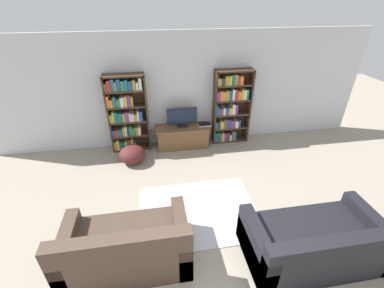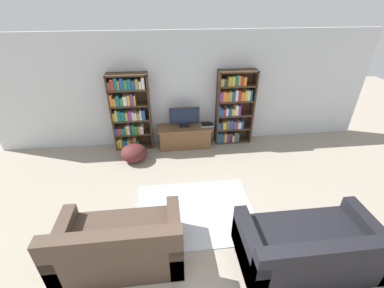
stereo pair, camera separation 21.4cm
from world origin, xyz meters
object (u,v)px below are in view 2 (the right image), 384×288
(bookshelf_left, at_px, (129,112))
(laptop, at_px, (207,125))
(tv_stand, at_px, (185,136))
(television, at_px, (184,117))
(couch_left_sectional, at_px, (120,244))
(beanbag_ottoman, at_px, (134,153))
(bookshelf_right, at_px, (233,108))
(couch_right_sofa, at_px, (309,248))

(bookshelf_left, bearing_deg, laptop, -2.94)
(bookshelf_left, xyz_separation_m, tv_stand, (1.25, -0.12, -0.65))
(television, xyz_separation_m, couch_left_sectional, (-1.16, -3.01, -0.48))
(television, distance_m, beanbag_ottoman, 1.41)
(laptop, xyz_separation_m, couch_left_sectional, (-1.70, -3.02, -0.24))
(bookshelf_right, relative_size, laptop, 5.90)
(bookshelf_left, relative_size, tv_stand, 1.40)
(television, relative_size, beanbag_ottoman, 1.22)
(bookshelf_right, bearing_deg, couch_right_sofa, -86.39)
(couch_right_sofa, distance_m, beanbag_ottoman, 3.82)
(bookshelf_left, distance_m, bookshelf_right, 2.41)
(laptop, xyz_separation_m, couch_right_sofa, (0.84, -3.36, -0.25))
(tv_stand, distance_m, couch_left_sectional, 3.21)
(tv_stand, bearing_deg, bookshelf_right, 5.87)
(couch_left_sectional, relative_size, beanbag_ottoman, 2.93)
(couch_right_sofa, bearing_deg, bookshelf_right, 93.61)
(bookshelf_right, bearing_deg, couch_left_sectional, -126.71)
(couch_left_sectional, bearing_deg, television, 69.01)
(bookshelf_right, distance_m, beanbag_ottoman, 2.52)
(laptop, bearing_deg, beanbag_ottoman, -162.92)
(beanbag_ottoman, bearing_deg, bookshelf_right, 14.83)
(bookshelf_right, height_order, couch_left_sectional, bookshelf_right)
(bookshelf_left, relative_size, couch_left_sectional, 1.06)
(beanbag_ottoman, bearing_deg, television, 23.89)
(tv_stand, relative_size, beanbag_ottoman, 2.22)
(television, bearing_deg, tv_stand, -90.00)
(tv_stand, distance_m, television, 0.51)
(laptop, relative_size, beanbag_ottoman, 0.53)
(bookshelf_right, bearing_deg, television, -175.16)
(bookshelf_left, bearing_deg, tv_stand, -5.45)
(tv_stand, distance_m, laptop, 0.60)
(television, height_order, laptop, television)
(tv_stand, bearing_deg, couch_right_sofa, -67.49)
(tv_stand, relative_size, couch_left_sectional, 0.76)
(bookshelf_right, xyz_separation_m, beanbag_ottoman, (-2.34, -0.62, -0.70))
(couch_left_sectional, relative_size, couch_right_sofa, 0.91)
(tv_stand, height_order, couch_right_sofa, couch_right_sofa)
(television, distance_m, couch_left_sectional, 3.26)
(laptop, height_order, couch_left_sectional, couch_left_sectional)
(couch_left_sectional, bearing_deg, bookshelf_left, 91.66)
(television, xyz_separation_m, beanbag_ottoman, (-1.18, -0.52, -0.58))
(television, bearing_deg, couch_right_sofa, -67.62)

